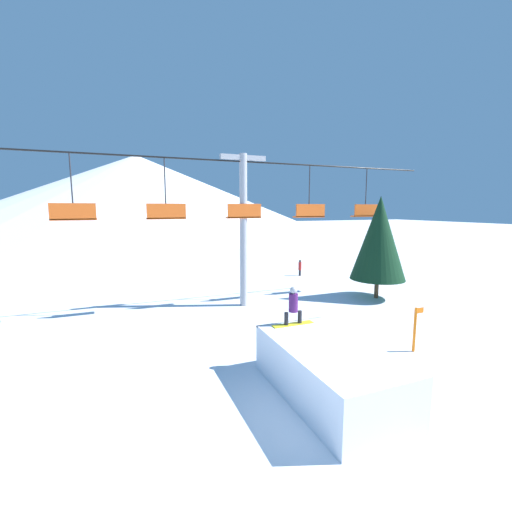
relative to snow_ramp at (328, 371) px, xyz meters
The scene contains 8 objects.
ground_plane 1.24m from the snow_ramp, 126.31° to the right, with size 220.00×220.00×0.00m, color white.
mountain_ridge 73.66m from the snow_ramp, 90.47° to the left, with size 81.26×81.26×16.50m.
snow_ramp is the anchor object (origin of this frame).
snowboarder 2.35m from the snow_ramp, 92.32° to the left, with size 1.40×0.30×1.26m.
chairlift 10.09m from the snow_ramp, 84.42° to the left, with size 22.94×0.44×7.89m.
pine_tree_near 11.85m from the snow_ramp, 42.31° to the left, with size 3.07×3.07×5.84m.
trail_marker 4.77m from the snow_ramp, 16.09° to the left, with size 0.41×0.10×1.64m.
distant_skier 16.95m from the snow_ramp, 63.22° to the left, with size 0.24×0.24×1.23m.
Camera 1 is at (-4.61, -6.66, 5.19)m, focal length 24.00 mm.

